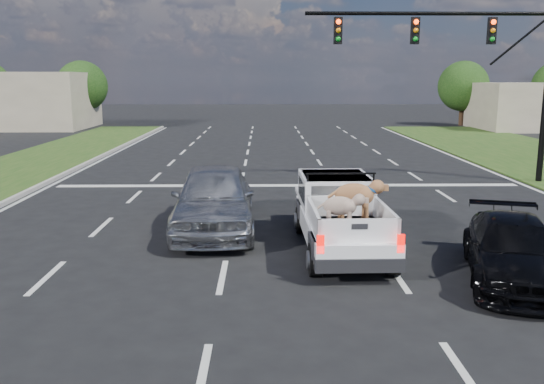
{
  "coord_description": "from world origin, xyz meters",
  "views": [
    {
      "loc": [
        -0.94,
        -10.96,
        3.88
      ],
      "look_at": [
        -0.73,
        2.0,
        1.33
      ],
      "focal_mm": 38.0,
      "sensor_mm": 36.0,
      "label": 1
    }
  ],
  "objects_px": {
    "silver_sedan": "(214,199)",
    "black_coupe": "(513,250)",
    "traffic_signal": "(485,56)",
    "pickup_truck": "(340,213)"
  },
  "relations": [
    {
      "from": "silver_sedan",
      "to": "pickup_truck",
      "type": "bearing_deg",
      "value": -30.28
    },
    {
      "from": "silver_sedan",
      "to": "black_coupe",
      "type": "relative_size",
      "value": 1.2
    },
    {
      "from": "traffic_signal",
      "to": "silver_sedan",
      "type": "distance_m",
      "value": 12.32
    },
    {
      "from": "pickup_truck",
      "to": "black_coupe",
      "type": "height_order",
      "value": "pickup_truck"
    },
    {
      "from": "pickup_truck",
      "to": "silver_sedan",
      "type": "bearing_deg",
      "value": 150.71
    },
    {
      "from": "traffic_signal",
      "to": "pickup_truck",
      "type": "xyz_separation_m",
      "value": [
        -6.35,
        -8.59,
        -3.88
      ]
    },
    {
      "from": "black_coupe",
      "to": "pickup_truck",
      "type": "bearing_deg",
      "value": 160.34
    },
    {
      "from": "silver_sedan",
      "to": "black_coupe",
      "type": "height_order",
      "value": "silver_sedan"
    },
    {
      "from": "pickup_truck",
      "to": "silver_sedan",
      "type": "xyz_separation_m",
      "value": [
        -3.05,
        1.63,
        0.01
      ]
    },
    {
      "from": "pickup_truck",
      "to": "silver_sedan",
      "type": "relative_size",
      "value": 0.95
    }
  ]
}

